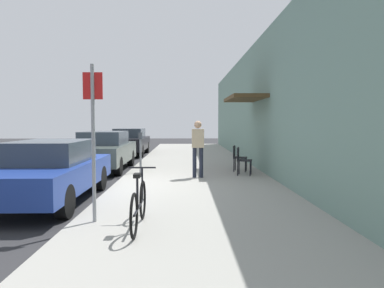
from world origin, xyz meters
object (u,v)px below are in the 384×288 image
Objects in this scene: parked_car_2 at (129,141)px; cafe_chair_1 at (238,156)px; parked_car_0 at (50,170)px; street_sign at (93,131)px; bicycle_0 at (139,205)px; parking_meter at (141,149)px; parked_car_1 at (104,150)px; pedestrian_standing at (198,144)px; cafe_chair_0 at (242,159)px.

parked_car_2 is 8.83m from cafe_chair_1.
parked_car_0 is 5.06× the size of cafe_chair_1.
bicycle_0 is at bearing -24.65° from street_sign.
street_sign reaches higher than parking_meter.
parked_car_0 is 1.00× the size of parked_car_1.
cafe_chair_1 is (2.52, 6.38, 0.14)m from bicycle_0.
pedestrian_standing is at bearing 38.11° from parked_car_0.
street_sign is (1.50, -13.43, 0.90)m from parked_car_2.
cafe_chair_1 is (-0.00, 0.86, 0.00)m from cafe_chair_0.
parking_meter is 0.51× the size of street_sign.
parking_meter is at bearing -43.84° from parked_car_1.
cafe_chair_0 is (4.80, -2.12, -0.12)m from parked_car_1.
parked_car_0 is at bearing -140.21° from cafe_chair_1.
bicycle_0 is 5.21m from pedestrian_standing.
bicycle_0 is (2.28, -13.79, -0.26)m from parked_car_2.
cafe_chair_1 is 2.00m from pedestrian_standing.
parked_car_0 reaches higher than bicycle_0.
cafe_chair_0 is (3.25, -0.63, -0.26)m from parking_meter.
pedestrian_standing reaches higher than parked_car_2.
parking_meter is 1.52× the size of cafe_chair_0.
street_sign is at bearing -90.49° from parking_meter.
bicycle_0 is at bearing -102.46° from pedestrian_standing.
street_sign is 2.99× the size of cafe_chair_1.
parked_car_1 is 4.97m from cafe_chair_1.
parked_car_2 is (0.00, 11.41, 0.04)m from parked_car_0.
parked_car_0 is 4.34m from pedestrian_standing.
street_sign is 1.53× the size of pedestrian_standing.
parking_meter is at bearing 89.51° from street_sign.
parked_car_1 is (0.00, 5.26, 0.04)m from parked_car_0.
parked_car_1 is 3.33× the size of parking_meter.
cafe_chair_1 is (4.80, 4.00, -0.08)m from parked_car_0.
cafe_chair_0 is (3.30, 5.17, -1.02)m from street_sign.
parked_car_2 is at bearing 99.40° from bicycle_0.
cafe_chair_1 is at bearing 43.53° from pedestrian_standing.
parked_car_1 is 5.06× the size of cafe_chair_1.
parked_car_0 is 11.41m from parked_car_2.
parked_car_2 is 5.06× the size of cafe_chair_1.
bicycle_0 reaches higher than cafe_chair_1.
bicycle_0 is (0.73, -6.15, -0.41)m from parking_meter.
pedestrian_standing is at bearing -30.83° from parking_meter.
cafe_chair_0 is (2.52, 5.53, 0.14)m from bicycle_0.
cafe_chair_0 is at bearing 57.39° from street_sign.
parking_meter reaches higher than cafe_chair_1.
pedestrian_standing is (-1.41, -0.48, 0.50)m from cafe_chair_0.
street_sign is at bearing -53.45° from parked_car_0.
parked_car_0 is 2.69m from street_sign.
cafe_chair_1 is at bearing 61.25° from street_sign.
cafe_chair_1 is at bearing 4.06° from parking_meter.
parked_car_0 is 2.57× the size of bicycle_0.
parking_meter is at bearing -78.53° from parked_car_2.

